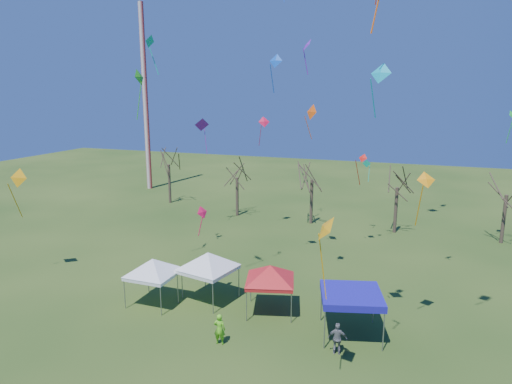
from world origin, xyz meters
TOP-DOWN VIEW (x-y plane):
  - ground at (0.00, 0.00)m, footprint 140.00×140.00m
  - radio_mast at (-28.00, 34.00)m, footprint 0.70×0.70m
  - tree_0 at (-20.85, 27.38)m, footprint 3.83×3.83m
  - tree_1 at (-10.77, 24.65)m, footprint 3.42×3.42m
  - tree_2 at (-2.37, 24.38)m, footprint 3.71×3.71m
  - tree_3 at (6.03, 24.04)m, footprint 3.59×3.59m
  - tree_4 at (15.36, 24.00)m, footprint 3.58×3.58m
  - tent_white_west at (-7.75, 2.89)m, footprint 3.98×3.98m
  - tent_white_mid at (-4.63, 4.51)m, footprint 4.22×4.22m
  - tent_red at (-0.33, 4.29)m, footprint 3.89×3.89m
  - tent_blue at (4.78, 3.14)m, footprint 4.03×4.03m
  - person_green at (-1.75, -0.17)m, footprint 0.68×0.48m
  - person_grey at (4.44, 1.02)m, footprint 1.06×0.56m
  - kite_18 at (0.89, 7.39)m, footprint 0.89×0.98m
  - kite_14 at (-19.03, 3.59)m, footprint 1.45×1.02m
  - kite_2 at (-12.13, 19.14)m, footprint 1.56×1.53m
  - kite_1 at (-4.87, 4.35)m, footprint 0.66×0.94m
  - kite_5 at (4.33, -2.86)m, footprint 1.17×1.37m
  - kite_11 at (-0.37, 14.51)m, footprint 1.21×1.14m
  - kite_27 at (5.73, 2.48)m, footprint 1.21×0.93m
  - kite_12 at (14.82, 22.46)m, footprint 0.96×1.02m
  - kite_7 at (-10.99, 8.88)m, footprint 0.81×0.99m
  - kite_17 at (8.19, 4.59)m, footprint 1.20×1.04m
  - kite_8 at (-10.93, 7.29)m, footprint 0.55×1.21m
  - kite_19 at (3.23, 22.47)m, footprint 0.76×0.55m
  - kite_22 at (3.32, 17.99)m, footprint 1.06×0.98m
  - kite_13 at (-6.21, 20.30)m, footprint 1.23×1.12m
  - kite_24 at (-2.16, 10.87)m, footprint 1.09×0.66m

SIDE VIEW (x-z plane):
  - ground at x=0.00m, z-range 0.00..0.00m
  - person_grey at x=4.44m, z-range 0.00..1.73m
  - person_green at x=-1.75m, z-range 0.00..1.74m
  - tent_blue at x=4.78m, z-range 1.09..3.67m
  - tent_white_west at x=-7.75m, z-range 1.08..4.59m
  - tent_red at x=-0.33m, z-range 1.09..4.64m
  - tent_white_mid at x=-4.63m, z-range 1.17..4.97m
  - tree_1 at x=-10.77m, z-range 2.02..9.56m
  - kite_1 at x=-4.87m, z-range 4.99..6.94m
  - tree_4 at x=15.36m, z-range 2.12..10.00m
  - tree_3 at x=6.03m, z-range 2.12..10.03m
  - tree_2 at x=-2.37m, z-range 2.20..10.38m
  - tree_0 at x=-20.85m, z-range 2.27..10.70m
  - kite_19 at x=3.23m, z-range 5.78..7.86m
  - kite_14 at x=-19.03m, z-range 5.53..9.29m
  - kite_22 at x=3.32m, z-range 6.51..9.31m
  - kite_5 at x=4.33m, z-range 6.02..9.81m
  - kite_17 at x=8.19m, z-range 7.33..10.36m
  - kite_2 at x=-12.13m, z-range 8.57..12.11m
  - kite_13 at x=-6.21m, z-range 9.23..12.05m
  - kite_12 at x=14.82m, z-range 10.11..12.88m
  - kite_11 at x=-0.37m, z-range 10.48..13.28m
  - radio_mast at x=-28.00m, z-range 0.00..25.00m
  - kite_27 at x=5.73m, z-range 12.95..15.61m
  - kite_8 at x=-10.93m, z-range 12.63..16.15m
  - kite_24 at x=-2.16m, z-range 14.16..16.86m
  - kite_18 at x=0.89m, z-range 15.10..17.23m
  - kite_7 at x=-10.99m, z-range 15.51..18.31m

